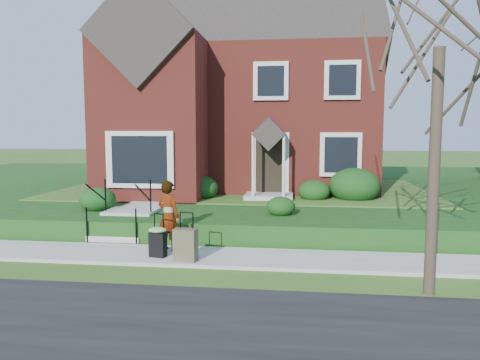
% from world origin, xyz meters
% --- Properties ---
extents(ground, '(120.00, 120.00, 0.00)m').
position_xyz_m(ground, '(0.00, 0.00, 0.00)').
color(ground, '#2D5119').
rests_on(ground, ground).
extents(sidewalk, '(60.00, 1.60, 0.08)m').
position_xyz_m(sidewalk, '(0.00, 0.00, 0.04)').
color(sidewalk, '#9E9B93').
rests_on(sidewalk, ground).
extents(terrace, '(44.00, 20.00, 0.60)m').
position_xyz_m(terrace, '(4.00, 10.90, 0.30)').
color(terrace, '#133E11').
rests_on(terrace, ground).
extents(walkway, '(1.20, 6.00, 0.06)m').
position_xyz_m(walkway, '(-2.50, 5.00, 0.63)').
color(walkway, '#9E9B93').
rests_on(walkway, terrace).
extents(main_house, '(10.40, 10.20, 9.40)m').
position_xyz_m(main_house, '(-0.21, 9.61, 5.26)').
color(main_house, maroon).
rests_on(main_house, terrace).
extents(front_steps, '(1.40, 2.02, 1.50)m').
position_xyz_m(front_steps, '(-2.50, 1.84, 0.47)').
color(front_steps, '#9E9B93').
rests_on(front_steps, ground).
extents(foundation_shrubs, '(9.80, 4.42, 1.20)m').
position_xyz_m(foundation_shrubs, '(0.62, 5.16, 1.09)').
color(foundation_shrubs, '#0F330F').
rests_on(foundation_shrubs, terrace).
extents(woman, '(0.72, 0.62, 1.67)m').
position_xyz_m(woman, '(-0.86, 0.33, 0.92)').
color(woman, '#999999').
rests_on(woman, sidewalk).
extents(suitcase_black, '(0.47, 0.42, 0.98)m').
position_xyz_m(suitcase_black, '(-0.94, -0.28, 0.46)').
color(suitcase_black, black).
rests_on(suitcase_black, sidewalk).
extents(suitcase_olive, '(0.53, 0.34, 1.07)m').
position_xyz_m(suitcase_olive, '(-0.24, -0.53, 0.44)').
color(suitcase_olive, '#4E4934').
rests_on(suitcase_olive, sidewalk).
extents(tree_verge, '(4.73, 4.73, 6.76)m').
position_xyz_m(tree_verge, '(4.53, -1.80, 4.73)').
color(tree_verge, '#4A3A2C').
rests_on(tree_verge, ground).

